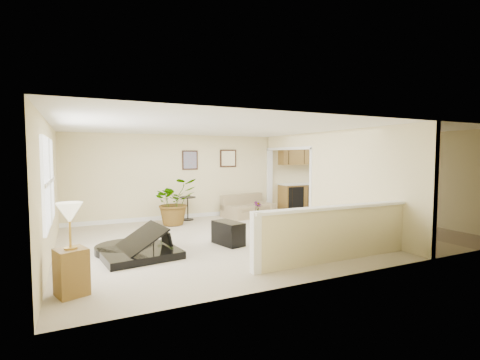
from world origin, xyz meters
name	(u,v)px	position (x,y,z in m)	size (l,w,h in m)	color
floor	(266,235)	(0.00, 0.00, 0.00)	(9.00, 9.00, 0.00)	#C2B597
back_wall	(219,176)	(0.00, 3.00, 1.25)	(9.00, 0.04, 2.50)	beige
front_wall	(360,196)	(0.00, -3.00, 1.25)	(9.00, 0.04, 2.50)	beige
left_wall	(49,191)	(-4.50, 0.00, 1.25)	(0.04, 6.00, 2.50)	beige
right_wall	(401,177)	(4.50, 0.00, 1.25)	(0.04, 6.00, 2.50)	beige
ceiling	(267,129)	(0.00, 0.00, 2.50)	(9.00, 6.00, 0.04)	white
kitchen_vinyl	(365,224)	(3.15, 0.00, 0.00)	(2.70, 6.00, 0.01)	gray
interior_partition	(321,181)	(1.80, 0.25, 1.22)	(0.18, 5.99, 2.50)	beige
pony_half_wall	(334,232)	(0.08, -2.30, 0.52)	(3.42, 0.22, 1.00)	beige
left_window	(48,182)	(-4.49, -0.50, 1.45)	(0.05, 2.15, 1.45)	white
wall_art_left	(190,160)	(-0.95, 2.97, 1.75)	(0.48, 0.04, 0.58)	#331E12
wall_mirror	(228,158)	(0.30, 2.97, 1.80)	(0.55, 0.04, 0.55)	#331E12
kitchen_cabinets	(307,185)	(3.19, 2.73, 0.87)	(2.36, 0.65, 2.33)	olive
piano	(137,228)	(-3.05, -0.46, 0.53)	(1.69, 1.74, 1.27)	black
piano_bench	(228,233)	(-1.18, -0.44, 0.24)	(0.37, 0.73, 0.49)	black
loveseat	(248,205)	(0.75, 2.48, 0.34)	(1.73, 1.19, 0.89)	#978760
accent_table	(188,205)	(-1.13, 2.65, 0.44)	(0.47, 0.47, 0.69)	black
palm_plant	(174,202)	(-1.66, 2.15, 0.63)	(1.30, 1.17, 1.28)	black
small_plant	(257,211)	(0.90, 2.13, 0.21)	(0.34, 0.34, 0.49)	black
lamp_stand	(71,256)	(-4.15, -2.00, 0.53)	(0.47, 0.47, 1.26)	olive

